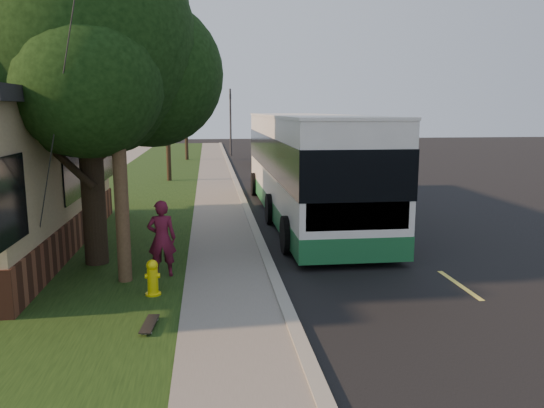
{
  "coord_description": "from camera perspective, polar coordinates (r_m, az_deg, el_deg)",
  "views": [
    {
      "loc": [
        -1.43,
        -10.56,
        3.8
      ],
      "look_at": [
        0.12,
        2.25,
        1.5
      ],
      "focal_mm": 35.0,
      "sensor_mm": 36.0,
      "label": 1
    }
  ],
  "objects": [
    {
      "name": "fire_hydrant",
      "position": [
        11.15,
        -12.72,
        -7.74
      ],
      "size": [
        0.32,
        0.32,
        0.74
      ],
      "color": "yellow",
      "rests_on": "grass_verge"
    },
    {
      "name": "ground",
      "position": [
        11.32,
        0.76,
        -9.52
      ],
      "size": [
        120.0,
        120.0,
        0.0
      ],
      "primitive_type": "plane",
      "color": "black",
      "rests_on": "ground"
    },
    {
      "name": "sidewalk",
      "position": [
        20.91,
        -5.62,
        -0.3
      ],
      "size": [
        2.0,
        80.0,
        0.08
      ],
      "primitive_type": "cube",
      "color": "slate",
      "rests_on": "ground"
    },
    {
      "name": "leafy_tree",
      "position": [
        13.56,
        -19.25,
        15.34
      ],
      "size": [
        6.3,
        6.0,
        7.8
      ],
      "color": "black",
      "rests_on": "grass_verge"
    },
    {
      "name": "distant_car",
      "position": [
        37.22,
        -0.16,
        5.54
      ],
      "size": [
        2.19,
        4.97,
        1.66
      ],
      "primitive_type": "imported",
      "rotation": [
        0.0,
        0.0,
        -0.05
      ],
      "color": "black",
      "rests_on": "ground"
    },
    {
      "name": "skateboarder",
      "position": [
        12.21,
        -11.77,
        -3.65
      ],
      "size": [
        0.65,
        0.44,
        1.75
      ],
      "primitive_type": "imported",
      "rotation": [
        0.0,
        0.0,
        3.17
      ],
      "color": "#541026",
      "rests_on": "grass_verge"
    },
    {
      "name": "road",
      "position": [
        21.6,
        7.76,
        -0.1
      ],
      "size": [
        8.0,
        80.0,
        0.01
      ],
      "primitive_type": "cube",
      "color": "black",
      "rests_on": "ground"
    },
    {
      "name": "curb",
      "position": [
        20.95,
        -2.89,
        -0.19
      ],
      "size": [
        0.25,
        80.0,
        0.12
      ],
      "primitive_type": "cube",
      "color": "gray",
      "rests_on": "ground"
    },
    {
      "name": "bare_tree_far",
      "position": [
        40.63,
        -9.2,
        7.45
      ],
      "size": [
        1.38,
        1.21,
        4.03
      ],
      "color": "black",
      "rests_on": "grass_verge"
    },
    {
      "name": "skateboard_main",
      "position": [
        9.68,
        -13.04,
        -12.48
      ],
      "size": [
        0.28,
        0.85,
        0.08
      ],
      "color": "black",
      "rests_on": "grass_verge"
    },
    {
      "name": "bare_tree_near",
      "position": [
        28.69,
        -11.11,
        6.63
      ],
      "size": [
        1.38,
        1.21,
        4.31
      ],
      "color": "black",
      "rests_on": "grass_verge"
    },
    {
      "name": "transit_bus",
      "position": [
        18.92,
        3.7,
        4.43
      ],
      "size": [
        3.1,
        13.44,
        3.63
      ],
      "color": "silver",
      "rests_on": "ground"
    },
    {
      "name": "grass_verge",
      "position": [
        21.13,
        -15.15,
        -0.51
      ],
      "size": [
        5.0,
        80.0,
        0.07
      ],
      "primitive_type": "cube",
      "color": "black",
      "rests_on": "ground"
    },
    {
      "name": "traffic_signal",
      "position": [
        44.61,
        -4.49,
        9.27
      ],
      "size": [
        0.18,
        0.22,
        5.5
      ],
      "color": "#2D2D30",
      "rests_on": "ground"
    },
    {
      "name": "utility_pole",
      "position": [
        11.74,
        -16.58,
        13.75
      ],
      "size": [
        2.86,
        3.21,
        9.07
      ],
      "color": "#473321",
      "rests_on": "ground"
    }
  ]
}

